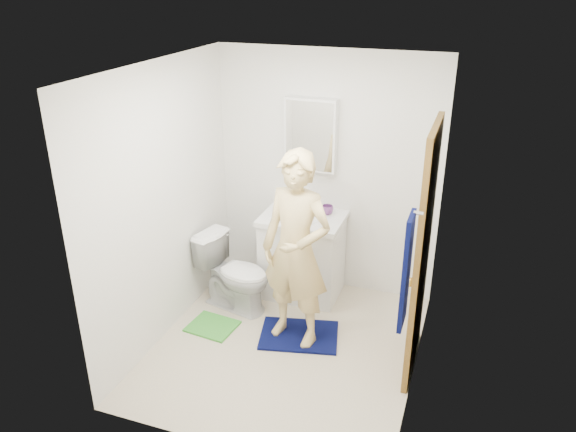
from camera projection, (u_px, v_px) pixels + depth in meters
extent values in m
cube|color=beige|center=(286.00, 348.00, 4.92)|extent=(2.20, 2.40, 0.02)
cube|color=white|center=(285.00, 66.00, 3.94)|extent=(2.20, 2.40, 0.02)
cube|color=white|center=(327.00, 174.00, 5.48)|extent=(2.20, 0.02, 2.40)
cube|color=white|center=(218.00, 300.00, 3.39)|extent=(2.20, 0.02, 2.40)
cube|color=white|center=(163.00, 204.00, 4.77)|extent=(0.02, 2.40, 2.40)
cube|color=white|center=(428.00, 243.00, 4.10)|extent=(0.02, 2.40, 2.40)
cube|color=white|center=(302.00, 257.00, 5.59)|extent=(0.75, 0.55, 0.80)
cube|color=white|center=(303.00, 219.00, 5.42)|extent=(0.79, 0.59, 0.05)
cylinder|color=white|center=(303.00, 217.00, 5.41)|extent=(0.40, 0.40, 0.03)
cylinder|color=silver|center=(308.00, 204.00, 5.54)|extent=(0.03, 0.03, 0.12)
cube|color=white|center=(311.00, 135.00, 5.30)|extent=(0.50, 0.12, 0.70)
cube|color=white|center=(309.00, 136.00, 5.25)|extent=(0.46, 0.01, 0.66)
cube|color=olive|center=(422.00, 255.00, 4.31)|extent=(0.05, 0.80, 2.05)
sphere|color=gold|center=(410.00, 282.00, 4.08)|extent=(0.07, 0.07, 0.07)
cube|color=#060C3E|center=(406.00, 272.00, 3.61)|extent=(0.03, 0.24, 0.80)
cylinder|color=silver|center=(419.00, 213.00, 3.43)|extent=(0.06, 0.02, 0.02)
imported|color=white|center=(235.00, 273.00, 5.37)|extent=(0.80, 0.57, 0.74)
cube|color=#060C3E|center=(299.00, 335.00, 5.06)|extent=(0.78, 0.63, 0.02)
cube|color=green|center=(212.00, 326.00, 5.18)|extent=(0.46, 0.40, 0.02)
imported|color=#BE5860|center=(286.00, 208.00, 5.35)|extent=(0.10, 0.10, 0.19)
imported|color=#72397F|center=(327.00, 210.00, 5.44)|extent=(0.13, 0.13, 0.09)
imported|color=#E1C37E|center=(296.00, 250.00, 4.68)|extent=(0.70, 0.53, 1.73)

